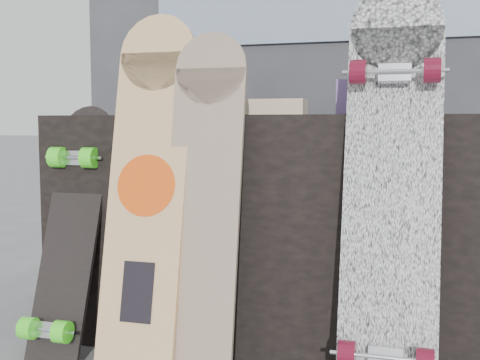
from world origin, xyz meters
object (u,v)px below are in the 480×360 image
(longboard_geisha, at_px, (148,181))
(skateboard_dark, at_px, (70,227))
(vendor_table, at_px, (283,227))
(longboard_cascadia, at_px, (392,180))
(longboard_celtic, at_px, (204,193))

(longboard_geisha, relative_size, skateboard_dark, 1.35)
(vendor_table, bearing_deg, skateboard_dark, -152.01)
(skateboard_dark, bearing_deg, longboard_geisha, -6.79)
(vendor_table, distance_m, skateboard_dark, 0.74)
(vendor_table, relative_size, longboard_cascadia, 1.35)
(longboard_cascadia, xyz_separation_m, skateboard_dark, (-1.04, 0.02, -0.19))
(vendor_table, bearing_deg, longboard_celtic, -112.96)
(longboard_celtic, distance_m, longboard_cascadia, 0.55)
(longboard_cascadia, bearing_deg, longboard_geisha, -178.59)
(skateboard_dark, bearing_deg, vendor_table, 27.99)
(longboard_geisha, bearing_deg, skateboard_dark, 173.21)
(vendor_table, height_order, longboard_geisha, longboard_geisha)
(vendor_table, distance_m, longboard_geisha, 0.56)
(longboard_geisha, xyz_separation_m, longboard_cascadia, (0.74, 0.02, 0.02))
(vendor_table, height_order, skateboard_dark, skateboard_dark)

